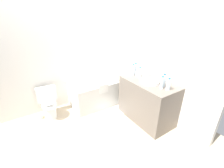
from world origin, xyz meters
name	(u,v)px	position (x,y,z in m)	size (l,w,h in m)	color
ground_plane	(92,131)	(0.00, 0.00, 0.00)	(3.87, 3.87, 0.00)	#C1AD8E
wall_back_tiled	(63,51)	(0.00, 1.25, 1.30)	(3.27, 0.10, 2.60)	silver
wall_right_mirror	(155,53)	(1.48, 0.00, 1.30)	(0.10, 2.80, 2.60)	silver
bathtub	(101,90)	(0.66, 0.85, 0.32)	(1.41, 0.71, 1.30)	silver
toilet	(49,103)	(-0.54, 0.89, 0.33)	(0.40, 0.51, 0.65)	white
vanity_counter	(147,101)	(1.13, -0.25, 0.42)	(0.61, 1.11, 0.85)	#6B6056
sink_basin	(150,81)	(1.09, -0.29, 0.87)	(0.36, 0.36, 0.05)	white
sink_faucet	(157,79)	(1.30, -0.29, 0.88)	(0.11, 0.15, 0.08)	#B8B8BD
water_bottle_0	(168,84)	(1.12, -0.67, 0.95)	(0.07, 0.07, 0.22)	silver
water_bottle_1	(140,73)	(1.11, 0.00, 0.95)	(0.07, 0.07, 0.22)	silver
water_bottle_2	(136,69)	(1.17, 0.20, 0.96)	(0.07, 0.07, 0.25)	silver
water_bottle_3	(162,83)	(1.08, -0.57, 0.96)	(0.06, 0.06, 0.23)	silver
water_bottle_4	(164,81)	(1.17, -0.53, 0.96)	(0.07, 0.07, 0.24)	silver
water_bottle_5	(133,70)	(1.09, 0.18, 0.96)	(0.07, 0.07, 0.24)	silver
drinking_glass_0	(144,76)	(1.16, -0.07, 0.89)	(0.07, 0.07, 0.09)	white
drinking_glass_1	(137,74)	(1.12, 0.09, 0.89)	(0.08, 0.08, 0.08)	white
bath_mat	(113,112)	(0.66, 0.28, 0.01)	(0.60, 0.36, 0.01)	white
toilet_paper_roll	(39,117)	(-0.76, 0.95, 0.05)	(0.11, 0.11, 0.10)	white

